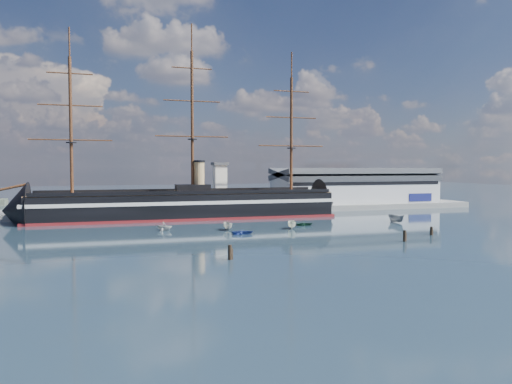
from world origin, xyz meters
name	(u,v)px	position (x,y,z in m)	size (l,w,h in m)	color
ground	(240,225)	(0.00, 40.00, 0.00)	(600.00, 600.00, 0.00)	#233343
quay	(238,212)	(10.00, 76.00, 0.00)	(180.00, 18.00, 2.00)	slate
warehouse	(355,187)	(58.00, 80.00, 7.98)	(63.00, 21.00, 11.60)	#B7BABC
quay_tower	(220,184)	(3.00, 73.00, 9.75)	(5.00, 5.00, 15.00)	silver
warship	(180,205)	(-12.54, 60.00, 4.04)	(113.09, 18.59, 53.94)	black
motorboat_a	(228,230)	(-6.13, 29.92, 0.00)	(6.03, 2.21, 2.41)	beige
motorboat_b	(243,234)	(-4.88, 21.71, 0.00)	(3.08, 1.23, 1.44)	navy
motorboat_c	(292,229)	(9.79, 27.32, 0.00)	(6.22, 2.28, 2.49)	silver
motorboat_d	(164,230)	(-21.05, 34.34, 0.00)	(6.50, 2.81, 2.38)	beige
motorboat_e	(305,226)	(15.66, 32.58, 0.00)	(2.78, 1.11, 1.30)	#123624
motorboat_f	(396,223)	(42.78, 30.81, 0.00)	(7.11, 2.61, 2.85)	gray
piling_near_left	(230,260)	(-16.17, -7.64, 0.00)	(0.64, 0.64, 3.19)	black
piling_near_right	(404,241)	(23.85, 0.29, 0.00)	(0.64, 0.64, 3.06)	black
piling_far_right	(431,235)	(35.40, 6.47, 0.00)	(0.64, 0.64, 2.63)	black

